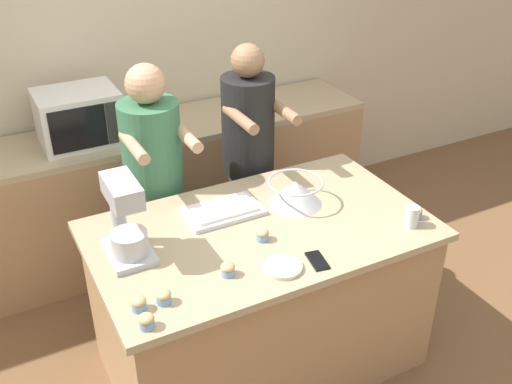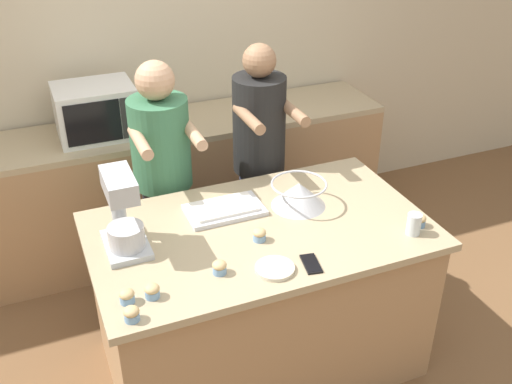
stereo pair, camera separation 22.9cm
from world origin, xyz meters
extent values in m
plane|color=brown|center=(0.00, 0.00, 0.00)|extent=(16.00, 16.00, 0.00)
cube|color=beige|center=(0.00, 1.69, 1.35)|extent=(10.00, 0.06, 2.70)
cube|color=#A87F56|center=(0.00, 0.00, 0.43)|extent=(1.62, 0.94, 0.85)
cube|color=tan|center=(0.00, 0.00, 0.87)|extent=(1.69, 1.00, 0.04)
cube|color=#A87F56|center=(0.00, 1.34, 0.45)|extent=(2.80, 0.60, 0.90)
cube|color=tan|center=(0.00, 1.34, 0.92)|extent=(2.80, 0.60, 0.04)
cylinder|color=#232328|center=(-0.31, 0.72, 0.42)|extent=(0.26, 0.26, 0.84)
cylinder|color=#38704C|center=(-0.31, 0.72, 1.10)|extent=(0.34, 0.34, 0.52)
sphere|color=tan|center=(-0.31, 0.72, 1.47)|extent=(0.22, 0.22, 0.22)
cylinder|color=tan|center=(-0.45, 0.55, 1.21)|extent=(0.06, 0.34, 0.06)
cylinder|color=tan|center=(-0.16, 0.55, 1.21)|extent=(0.06, 0.34, 0.06)
cylinder|color=#33384C|center=(0.30, 0.72, 0.41)|extent=(0.25, 0.25, 0.82)
cylinder|color=black|center=(0.30, 0.72, 1.12)|extent=(0.32, 0.32, 0.59)
sphere|color=#936B4C|center=(0.30, 0.72, 1.51)|extent=(0.19, 0.19, 0.19)
cylinder|color=#936B4C|center=(0.16, 0.55, 1.24)|extent=(0.06, 0.34, 0.06)
cylinder|color=#936B4C|center=(0.43, 0.55, 1.24)|extent=(0.06, 0.34, 0.06)
cube|color=#B2B7BC|center=(-0.65, 0.09, 0.91)|extent=(0.20, 0.30, 0.03)
cylinder|color=#B2B7BC|center=(-0.65, 0.20, 1.06)|extent=(0.07, 0.07, 0.27)
cube|color=#B2B7BC|center=(-0.65, 0.07, 1.24)|extent=(0.13, 0.26, 0.10)
cylinder|color=#BCBCC1|center=(-0.65, 0.05, 0.98)|extent=(0.17, 0.17, 0.11)
cone|color=#BCBCC1|center=(0.27, 0.12, 0.96)|extent=(0.29, 0.29, 0.13)
torus|color=#BCBCC1|center=(0.27, 0.12, 1.02)|extent=(0.30, 0.30, 0.01)
cube|color=silver|center=(-0.11, 0.21, 0.91)|extent=(0.40, 0.24, 0.02)
cube|color=white|center=(-0.11, 0.21, 0.93)|extent=(0.33, 0.19, 0.02)
cube|color=silver|center=(-0.57, 1.34, 1.10)|extent=(0.49, 0.38, 0.33)
cube|color=black|center=(-0.61, 1.14, 1.10)|extent=(0.33, 0.01, 0.26)
cube|color=#2D2D2D|center=(-0.39, 1.14, 1.10)|extent=(0.10, 0.01, 0.26)
cube|color=black|center=(0.10, -0.37, 0.90)|extent=(0.09, 0.15, 0.01)
cube|color=black|center=(0.10, -0.37, 0.90)|extent=(0.08, 0.14, 0.00)
cylinder|color=silver|center=(0.68, -0.33, 0.95)|extent=(0.07, 0.07, 0.11)
cylinder|color=beige|center=(-0.07, -0.34, 0.90)|extent=(0.18, 0.18, 0.02)
cylinder|color=#759EC6|center=(-0.62, -0.32, 0.91)|extent=(0.06, 0.06, 0.03)
ellipsoid|color=tan|center=(-0.62, -0.32, 0.94)|extent=(0.07, 0.07, 0.04)
cylinder|color=#759EC6|center=(0.74, -0.29, 0.91)|extent=(0.06, 0.06, 0.03)
ellipsoid|color=tan|center=(0.74, -0.29, 0.94)|extent=(0.07, 0.07, 0.04)
cylinder|color=#759EC6|center=(-0.04, -0.10, 0.91)|extent=(0.06, 0.06, 0.03)
ellipsoid|color=tan|center=(-0.04, -0.10, 0.94)|extent=(0.07, 0.07, 0.04)
cylinder|color=#759EC6|center=(-0.74, -0.43, 0.91)|extent=(0.06, 0.06, 0.03)
ellipsoid|color=tan|center=(-0.74, -0.43, 0.94)|extent=(0.07, 0.07, 0.04)
cylinder|color=#759EC6|center=(-0.31, -0.27, 0.91)|extent=(0.06, 0.06, 0.03)
ellipsoid|color=tan|center=(-0.31, -0.27, 0.94)|extent=(0.07, 0.07, 0.04)
cylinder|color=#759EC6|center=(-0.73, -0.31, 0.91)|extent=(0.06, 0.06, 0.03)
ellipsoid|color=tan|center=(-0.73, -0.31, 0.94)|extent=(0.07, 0.07, 0.04)
camera|label=1|loc=(-1.18, -2.21, 2.55)|focal=42.00mm
camera|label=2|loc=(-0.97, -2.30, 2.55)|focal=42.00mm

